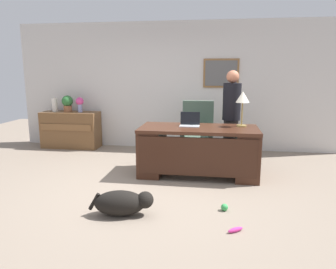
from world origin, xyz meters
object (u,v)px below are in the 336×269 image
desk (198,149)px  credenza (71,130)px  vase_with_flowers (80,103)px  dog_toy_bone (235,230)px  armchair (197,133)px  desk_lamp (243,99)px  dog_lying (123,203)px  person_standing (231,116)px  vase_empty (55,105)px  laptop (190,123)px  dog_toy_ball (224,207)px  potted_plant (67,103)px

desk → credenza: size_ratio=1.51×
vase_with_flowers → desk: bearing=-29.7°
desk → dog_toy_bone: bearing=-74.5°
armchair → desk_lamp: (0.76, -0.82, 0.74)m
desk → dog_lying: (-0.79, -1.61, -0.28)m
person_standing → vase_empty: bearing=169.0°
dog_lying → armchair: bearing=74.9°
laptop → credenza: bearing=153.3°
vase_empty → dog_toy_bone: 5.10m
desk → vase_empty: 3.62m
vase_empty → dog_toy_bone: vase_empty is taller
person_standing → dog_toy_ball: size_ratio=19.42×
vase_with_flowers → potted_plant: size_ratio=0.90×
potted_plant → dog_toy_bone: 4.90m
vase_with_flowers → vase_empty: (-0.58, 0.00, -0.05)m
desk → vase_empty: (-3.25, 1.52, 0.51)m
desk → potted_plant: bearing=152.7°
vase_with_flowers → dog_toy_ball: size_ratio=3.72×
credenza → laptop: bearing=-26.7°
credenza → vase_with_flowers: bearing=0.3°
desk → laptop: 0.46m
credenza → person_standing: (3.44, -0.74, 0.48)m
dog_toy_ball → dog_toy_bone: bearing=-78.7°
vase_with_flowers → vase_empty: bearing=180.0°
potted_plant → dog_lying: bearing=-55.4°
desk_lamp → laptop: bearing=-174.5°
desk → dog_toy_bone: desk is taller
person_standing → vase_with_flowers: size_ratio=5.22×
laptop → person_standing: bearing=42.9°
armchair → desk_lamp: desk_lamp is taller
desk_lamp → potted_plant: (-3.63, 1.31, -0.24)m
desk_lamp → person_standing: bearing=104.0°
dog_toy_bone → potted_plant: bearing=135.9°
vase_empty → dog_toy_ball: bearing=-37.8°
dog_lying → vase_empty: bearing=128.2°
vase_empty → dog_toy_bone: size_ratio=1.59×
credenza → dog_toy_ball: bearing=-40.5°
dog_toy_bone → credenza: bearing=135.6°
armchair → vase_with_flowers: 2.68m
credenza → vase_empty: (-0.35, 0.00, 0.55)m
dog_toy_ball → vase_with_flowers: bearing=137.3°
person_standing → desk_lamp: 0.69m
potted_plant → dog_toy_ball: 4.48m
armchair → desk: bearing=-85.8°
desk_lamp → vase_empty: size_ratio=1.91×
laptop → vase_empty: vase_empty is taller
desk → vase_empty: vase_empty is taller
desk_lamp → dog_toy_bone: 2.37m
vase_with_flowers → dog_toy_bone: vase_with_flowers is taller
dog_toy_ball → armchair: bearing=101.5°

